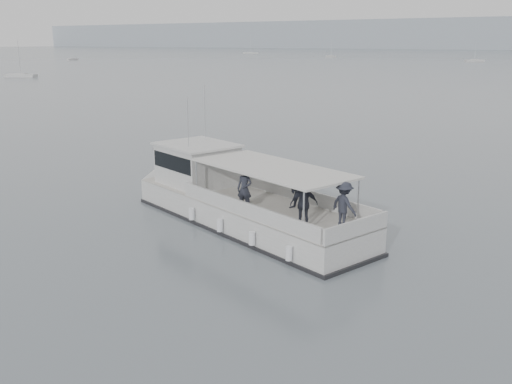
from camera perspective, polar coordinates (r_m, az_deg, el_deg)
The scene contains 2 objects.
ground at distance 27.21m, azimuth 3.52°, elevation -2.04°, with size 1400.00×1400.00×0.00m, color #51595F.
tour_boat at distance 25.95m, azimuth -2.69°, elevation -0.59°, with size 14.32×6.93×6.04m.
Camera 1 is at (13.14, -22.48, 7.92)m, focal length 40.00 mm.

